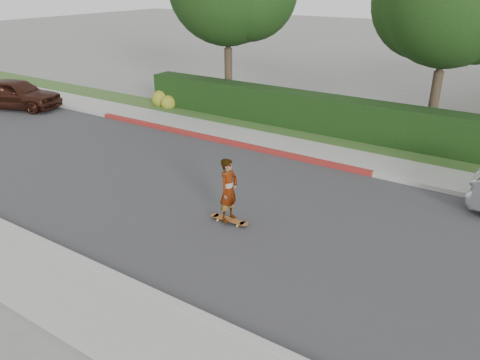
# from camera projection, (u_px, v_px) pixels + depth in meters

# --- Properties ---
(ground) EXTENTS (120.00, 120.00, 0.00)m
(ground) POSITION_uv_depth(u_px,v_px,m) (281.00, 221.00, 11.89)
(ground) COLOR slate
(ground) RESTS_ON ground
(road) EXTENTS (60.00, 8.00, 0.01)m
(road) POSITION_uv_depth(u_px,v_px,m) (281.00, 220.00, 11.89)
(road) COLOR #2D2D30
(road) RESTS_ON ground
(curb_near) EXTENTS (60.00, 0.20, 0.15)m
(curb_near) POSITION_uv_depth(u_px,v_px,m) (175.00, 305.00, 8.73)
(curb_near) COLOR #9E9E99
(curb_near) RESTS_ON ground
(sidewalk_near) EXTENTS (60.00, 1.60, 0.12)m
(sidewalk_near) POSITION_uv_depth(u_px,v_px,m) (140.00, 334.00, 8.05)
(sidewalk_near) COLOR gray
(sidewalk_near) RESTS_ON ground
(curb_far) EXTENTS (60.00, 0.20, 0.15)m
(curb_far) POSITION_uv_depth(u_px,v_px,m) (343.00, 167.00, 14.99)
(curb_far) COLOR #9E9E99
(curb_far) RESTS_ON ground
(curb_red_section) EXTENTS (12.00, 0.21, 0.15)m
(curb_red_section) POSITION_uv_depth(u_px,v_px,m) (217.00, 140.00, 17.52)
(curb_red_section) COLOR maroon
(curb_red_section) RESTS_ON ground
(sidewalk_far) EXTENTS (60.00, 1.60, 0.12)m
(sidewalk_far) POSITION_uv_depth(u_px,v_px,m) (353.00, 159.00, 15.69)
(sidewalk_far) COLOR gray
(sidewalk_far) RESTS_ON ground
(planting_strip) EXTENTS (60.00, 1.60, 0.10)m
(planting_strip) POSITION_uv_depth(u_px,v_px,m) (369.00, 146.00, 16.91)
(planting_strip) COLOR #2D4C1E
(planting_strip) RESTS_ON ground
(hedge) EXTENTS (15.00, 1.00, 1.50)m
(hedge) POSITION_uv_depth(u_px,v_px,m) (303.00, 112.00, 18.60)
(hedge) COLOR black
(hedge) RESTS_ON ground
(flowering_shrub) EXTENTS (1.40, 1.00, 0.90)m
(flowering_shrub) POSITION_uv_depth(u_px,v_px,m) (164.00, 100.00, 21.96)
(flowering_shrub) COLOR #2D4C19
(flowering_shrub) RESTS_ON ground
(tree_center) EXTENTS (5.66, 4.84, 7.44)m
(tree_center) POSITION_uv_depth(u_px,v_px,m) (452.00, 1.00, 16.19)
(tree_center) COLOR #33261C
(tree_center) RESTS_ON ground
(skateboard) EXTENTS (1.09, 0.27, 0.10)m
(skateboard) POSITION_uv_depth(u_px,v_px,m) (229.00, 220.00, 11.74)
(skateboard) COLOR #DD8E3C
(skateboard) RESTS_ON ground
(skateboarder) EXTENTS (0.39, 0.59, 1.62)m
(skateboarder) POSITION_uv_depth(u_px,v_px,m) (229.00, 190.00, 11.41)
(skateboarder) COLOR white
(skateboarder) RESTS_ON skateboard
(car_maroon) EXTENTS (4.39, 2.85, 1.39)m
(car_maroon) POSITION_uv_depth(u_px,v_px,m) (16.00, 94.00, 21.63)
(car_maroon) COLOR #331810
(car_maroon) RESTS_ON ground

